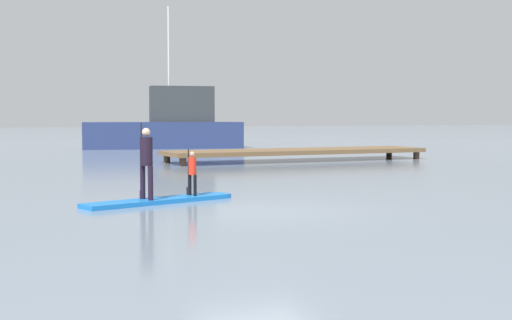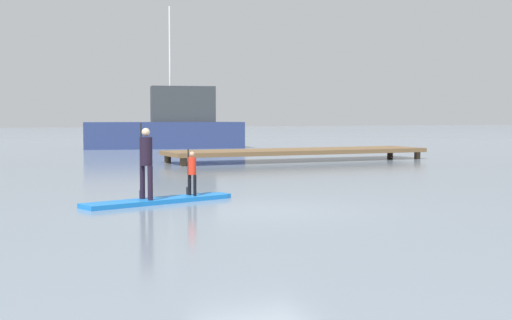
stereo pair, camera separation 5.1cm
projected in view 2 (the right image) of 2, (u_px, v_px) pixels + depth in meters
ground_plane at (257, 211)px, 14.11m from camera, size 240.00×240.00×0.00m
paddleboard_near at (160, 201)px, 15.47m from camera, size 3.69×1.60×0.10m
paddler_adult at (146, 159)px, 15.20m from camera, size 0.35×0.49×1.70m
paddler_child_solo at (192, 171)px, 16.01m from camera, size 0.22×0.36×1.08m
fishing_boat_green_midground at (169, 127)px, 42.36m from camera, size 9.90×4.20×8.65m
floating_dock at (298, 151)px, 30.36m from camera, size 11.85×2.74×0.51m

